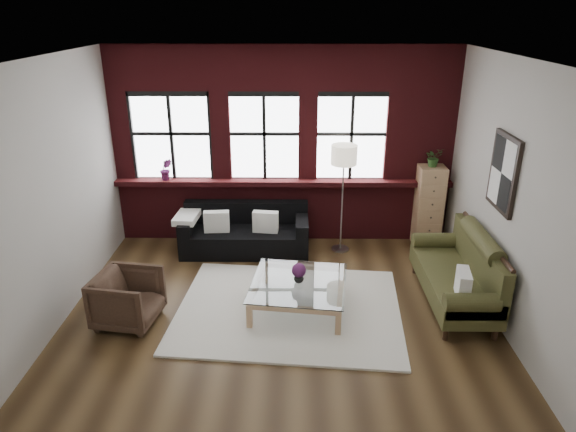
{
  "coord_description": "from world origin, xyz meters",
  "views": [
    {
      "loc": [
        0.17,
        -5.67,
        3.72
      ],
      "look_at": [
        0.1,
        0.6,
        1.15
      ],
      "focal_mm": 32.0,
      "sensor_mm": 36.0,
      "label": 1
    }
  ],
  "objects_px": {
    "dark_sofa": "(245,230)",
    "drawer_chest": "(428,206)",
    "vintage_settee": "(454,269)",
    "floor_lamp": "(342,195)",
    "armchair": "(128,299)",
    "vase": "(299,278)",
    "coffee_table": "(299,296)"
  },
  "relations": [
    {
      "from": "dark_sofa",
      "to": "drawer_chest",
      "type": "distance_m",
      "value": 3.03
    },
    {
      "from": "vintage_settee",
      "to": "floor_lamp",
      "type": "distance_m",
      "value": 2.15
    },
    {
      "from": "armchair",
      "to": "vase",
      "type": "relative_size",
      "value": 5.43
    },
    {
      "from": "coffee_table",
      "to": "floor_lamp",
      "type": "xyz_separation_m",
      "value": [
        0.7,
        1.78,
        0.76
      ]
    },
    {
      "from": "dark_sofa",
      "to": "vase",
      "type": "bearing_deg",
      "value": -63.7
    },
    {
      "from": "dark_sofa",
      "to": "armchair",
      "type": "height_order",
      "value": "dark_sofa"
    },
    {
      "from": "vintage_settee",
      "to": "floor_lamp",
      "type": "relative_size",
      "value": 1.01
    },
    {
      "from": "dark_sofa",
      "to": "drawer_chest",
      "type": "relative_size",
      "value": 1.5
    },
    {
      "from": "vase",
      "to": "floor_lamp",
      "type": "xyz_separation_m",
      "value": [
        0.7,
        1.78,
        0.49
      ]
    },
    {
      "from": "vintage_settee",
      "to": "vase",
      "type": "xyz_separation_m",
      "value": [
        -2.06,
        -0.16,
        -0.05
      ]
    },
    {
      "from": "armchair",
      "to": "vase",
      "type": "height_order",
      "value": "armchair"
    },
    {
      "from": "coffee_table",
      "to": "vase",
      "type": "bearing_deg",
      "value": 135.0
    },
    {
      "from": "vintage_settee",
      "to": "armchair",
      "type": "xyz_separation_m",
      "value": [
        -4.19,
        -0.5,
        -0.17
      ]
    },
    {
      "from": "dark_sofa",
      "to": "floor_lamp",
      "type": "xyz_separation_m",
      "value": [
        1.56,
        0.05,
        0.59
      ]
    },
    {
      "from": "armchair",
      "to": "dark_sofa",
      "type": "bearing_deg",
      "value": -22.61
    },
    {
      "from": "dark_sofa",
      "to": "armchair",
      "type": "relative_size",
      "value": 2.73
    },
    {
      "from": "coffee_table",
      "to": "vase",
      "type": "xyz_separation_m",
      "value": [
        -0.0,
        0.0,
        0.27
      ]
    },
    {
      "from": "vintage_settee",
      "to": "armchair",
      "type": "distance_m",
      "value": 4.23
    },
    {
      "from": "floor_lamp",
      "to": "dark_sofa",
      "type": "bearing_deg",
      "value": -178.04
    },
    {
      "from": "armchair",
      "to": "floor_lamp",
      "type": "height_order",
      "value": "floor_lamp"
    },
    {
      "from": "vintage_settee",
      "to": "coffee_table",
      "type": "relative_size",
      "value": 1.59
    },
    {
      "from": "floor_lamp",
      "to": "coffee_table",
      "type": "bearing_deg",
      "value": -111.54
    },
    {
      "from": "dark_sofa",
      "to": "coffee_table",
      "type": "relative_size",
      "value": 1.68
    },
    {
      "from": "armchair",
      "to": "floor_lamp",
      "type": "xyz_separation_m",
      "value": [
        2.84,
        2.12,
        0.62
      ]
    },
    {
      "from": "dark_sofa",
      "to": "vase",
      "type": "distance_m",
      "value": 1.93
    },
    {
      "from": "vase",
      "to": "dark_sofa",
      "type": "bearing_deg",
      "value": 116.3
    },
    {
      "from": "armchair",
      "to": "drawer_chest",
      "type": "height_order",
      "value": "drawer_chest"
    },
    {
      "from": "coffee_table",
      "to": "dark_sofa",
      "type": "bearing_deg",
      "value": 116.3
    },
    {
      "from": "dark_sofa",
      "to": "coffee_table",
      "type": "bearing_deg",
      "value": -63.7
    },
    {
      "from": "vintage_settee",
      "to": "coffee_table",
      "type": "distance_m",
      "value": 2.09
    },
    {
      "from": "dark_sofa",
      "to": "vintage_settee",
      "type": "xyz_separation_m",
      "value": [
        2.91,
        -1.56,
        0.14
      ]
    },
    {
      "from": "dark_sofa",
      "to": "drawer_chest",
      "type": "height_order",
      "value": "drawer_chest"
    }
  ]
}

